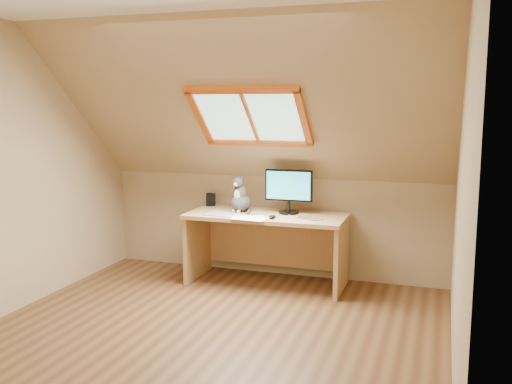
% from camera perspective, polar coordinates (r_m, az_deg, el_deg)
% --- Properties ---
extents(ground, '(3.50, 3.50, 0.00)m').
position_cam_1_polar(ground, '(4.43, -5.05, -14.26)').
color(ground, brown).
rests_on(ground, ground).
extents(room_shell, '(3.52, 3.52, 2.41)m').
position_cam_1_polar(room_shell, '(4.00, -5.85, 4.44)').
color(room_shell, tan).
rests_on(room_shell, ground).
extents(desk, '(1.52, 0.66, 0.69)m').
position_cam_1_polar(desk, '(5.56, 1.27, -4.27)').
color(desk, tan).
rests_on(desk, ground).
extents(monitor, '(0.46, 0.19, 0.42)m').
position_cam_1_polar(monitor, '(5.44, 3.30, 0.37)').
color(monitor, black).
rests_on(monitor, desk).
extents(cat, '(0.25, 0.28, 0.37)m').
position_cam_1_polar(cat, '(5.57, -1.55, -0.60)').
color(cat, '#4A4542').
rests_on(cat, desk).
extents(desk_speaker, '(0.11, 0.11, 0.13)m').
position_cam_1_polar(desk_speaker, '(5.90, -4.54, -0.76)').
color(desk_speaker, black).
rests_on(desk_speaker, desk).
extents(graphics_tablet, '(0.30, 0.24, 0.01)m').
position_cam_1_polar(graphics_tablet, '(5.41, -3.52, -2.24)').
color(graphics_tablet, '#B2B2B7').
rests_on(graphics_tablet, desk).
extents(mouse, '(0.07, 0.11, 0.03)m').
position_cam_1_polar(mouse, '(5.22, 1.65, -2.51)').
color(mouse, black).
rests_on(mouse, desk).
extents(papers, '(0.33, 0.27, 0.00)m').
position_cam_1_polar(papers, '(5.23, -0.52, -2.65)').
color(papers, white).
rests_on(papers, desk).
extents(cables, '(0.51, 0.26, 0.01)m').
position_cam_1_polar(cables, '(5.25, 4.31, -2.62)').
color(cables, silver).
rests_on(cables, desk).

